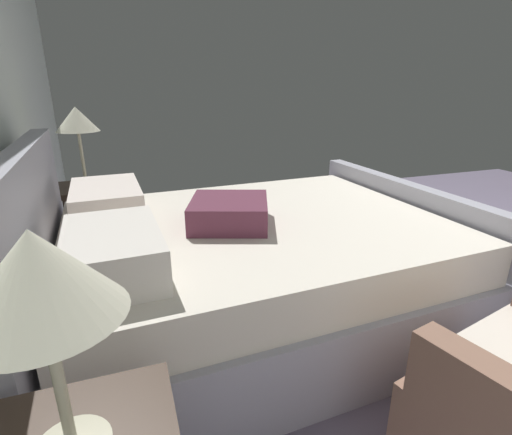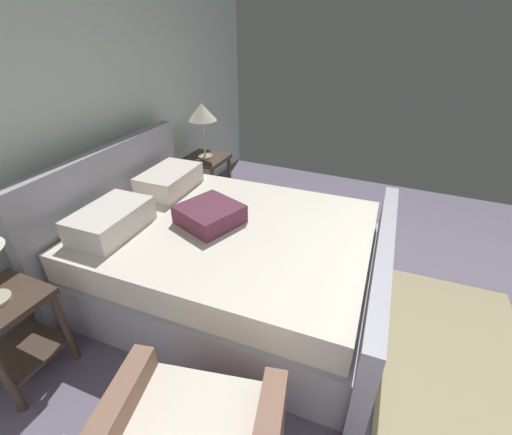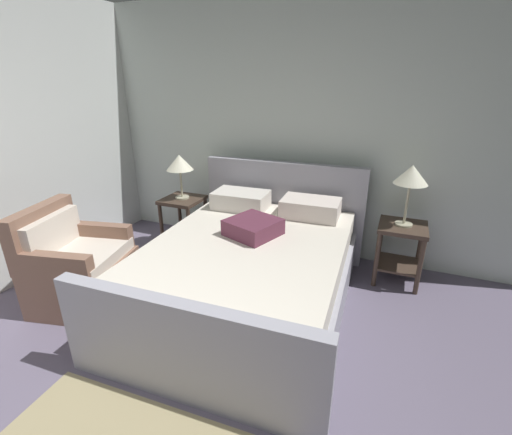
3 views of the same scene
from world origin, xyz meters
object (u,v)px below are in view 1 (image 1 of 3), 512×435
at_px(table_lamp_left, 38,282).
at_px(nightstand_right, 90,211).
at_px(table_lamp_right, 77,122).
at_px(bed, 247,267).

bearing_deg(table_lamp_left, nightstand_right, 2.69).
height_order(table_lamp_right, table_lamp_left, table_lamp_right).
xyz_separation_m(bed, table_lamp_right, (1.20, 0.89, 0.74)).
height_order(bed, table_lamp_right, table_lamp_right).
distance_m(nightstand_right, table_lamp_right, 0.67).
relative_size(nightstand_right, table_lamp_left, 1.18).
relative_size(table_lamp_right, table_lamp_left, 1.14).
bearing_deg(table_lamp_left, bed, -32.94).
distance_m(bed, table_lamp_right, 1.67).
xyz_separation_m(table_lamp_right, table_lamp_left, (-2.40, -0.11, -0.07)).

